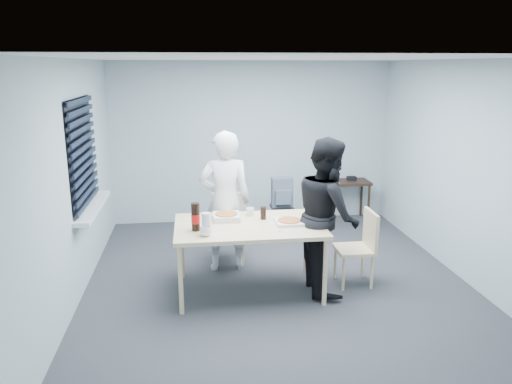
{
  "coord_description": "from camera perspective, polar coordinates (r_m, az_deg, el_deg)",
  "views": [
    {
      "loc": [
        -0.96,
        -5.51,
        2.53
      ],
      "look_at": [
        -0.24,
        0.1,
        1.09
      ],
      "focal_mm": 35.0,
      "sensor_mm": 36.0,
      "label": 1
    }
  ],
  "objects": [
    {
      "name": "mug_b",
      "position": [
        5.89,
        -0.68,
        -2.27
      ],
      "size": [
        0.1,
        0.1,
        0.09
      ],
      "primitive_type": "imported",
      "color": "white",
      "rests_on": "dining_table"
    },
    {
      "name": "rubber_band",
      "position": [
        5.35,
        2.84,
        -4.5
      ],
      "size": [
        0.06,
        0.06,
        0.0
      ],
      "primitive_type": "torus",
      "rotation": [
        0.0,
        0.0,
        -0.21
      ],
      "color": "red",
      "rests_on": "dining_table"
    },
    {
      "name": "side_table",
      "position": [
        8.38,
        9.48,
        0.72
      ],
      "size": [
        1.0,
        0.44,
        0.66
      ],
      "color": "#321D16",
      "rests_on": "ground"
    },
    {
      "name": "pizza_box_b",
      "position": [
        5.62,
        3.82,
        -3.39
      ],
      "size": [
        0.31,
        0.31,
        0.04
      ],
      "rotation": [
        0.0,
        0.0,
        -0.22
      ],
      "color": "silver",
      "rests_on": "dining_table"
    },
    {
      "name": "person_white",
      "position": [
        6.2,
        -3.54,
        -1.09
      ],
      "size": [
        0.65,
        0.42,
        1.77
      ],
      "primitive_type": "imported",
      "rotation": [
        0.0,
        0.0,
        3.14
      ],
      "color": "white",
      "rests_on": "ground"
    },
    {
      "name": "chair_far",
      "position": [
        6.62,
        -3.2,
        -3.46
      ],
      "size": [
        0.42,
        0.42,
        0.89
      ],
      "color": "beige",
      "rests_on": "ground"
    },
    {
      "name": "person_black",
      "position": [
        5.69,
        8.13,
        -2.64
      ],
      "size": [
        0.47,
        0.86,
        1.77
      ],
      "primitive_type": "imported",
      "rotation": [
        0.0,
        0.0,
        1.57
      ],
      "color": "black",
      "rests_on": "ground"
    },
    {
      "name": "dining_table",
      "position": [
        5.6,
        -0.8,
        -4.28
      ],
      "size": [
        1.65,
        1.04,
        0.8
      ],
      "color": "beige",
      "rests_on": "ground"
    },
    {
      "name": "stool",
      "position": [
        7.59,
        2.96,
        -2.42
      ],
      "size": [
        0.33,
        0.33,
        0.46
      ],
      "color": "black",
      "rests_on": "ground"
    },
    {
      "name": "backpack",
      "position": [
        7.49,
        3.01,
        -0.08
      ],
      "size": [
        0.31,
        0.23,
        0.44
      ],
      "rotation": [
        0.0,
        0.0,
        -0.3
      ],
      "color": "slate",
      "rests_on": "stool"
    },
    {
      "name": "mug_a",
      "position": [
        5.22,
        -5.78,
        -4.51
      ],
      "size": [
        0.17,
        0.17,
        0.1
      ],
      "primitive_type": "imported",
      "rotation": [
        0.0,
        0.0,
        0.52
      ],
      "color": "white",
      "rests_on": "dining_table"
    },
    {
      "name": "papers",
      "position": [
        8.31,
        8.54,
        1.2
      ],
      "size": [
        0.26,
        0.33,
        0.0
      ],
      "primitive_type": "cube",
      "rotation": [
        0.0,
        0.0,
        0.15
      ],
      "color": "white",
      "rests_on": "side_table"
    },
    {
      "name": "soda_bottle",
      "position": [
        5.38,
        -6.92,
        -2.9
      ],
      "size": [
        0.1,
        0.1,
        0.3
      ],
      "rotation": [
        0.0,
        0.0,
        -0.03
      ],
      "color": "black",
      "rests_on": "dining_table"
    },
    {
      "name": "cola_glass",
      "position": [
        5.75,
        0.83,
        -2.41
      ],
      "size": [
        0.07,
        0.07,
        0.15
      ],
      "primitive_type": "cylinder",
      "rotation": [
        0.0,
        0.0,
        -0.13
      ],
      "color": "black",
      "rests_on": "dining_table"
    },
    {
      "name": "chair_right",
      "position": [
        5.99,
        11.97,
        -5.68
      ],
      "size": [
        0.42,
        0.42,
        0.89
      ],
      "color": "beige",
      "rests_on": "ground"
    },
    {
      "name": "pizza_box_a",
      "position": [
        5.75,
        -3.4,
        -2.81
      ],
      "size": [
        0.3,
        0.3,
        0.08
      ],
      "rotation": [
        0.0,
        0.0,
        -0.35
      ],
      "color": "silver",
      "rests_on": "dining_table"
    },
    {
      "name": "plastic_cups",
      "position": [
        5.28,
        -5.71,
        -3.57
      ],
      "size": [
        0.12,
        0.12,
        0.22
      ],
      "primitive_type": "cylinder",
      "rotation": [
        0.0,
        0.0,
        -0.27
      ],
      "color": "silver",
      "rests_on": "dining_table"
    },
    {
      "name": "room",
      "position": [
        6.14,
        -18.87,
        3.33
      ],
      "size": [
        5.0,
        5.0,
        5.0
      ],
      "color": "#2D2E32",
      "rests_on": "ground"
    },
    {
      "name": "black_box",
      "position": [
        8.46,
        10.87,
        1.54
      ],
      "size": [
        0.18,
        0.16,
        0.06
      ],
      "primitive_type": "cube",
      "rotation": [
        0.0,
        0.0,
        -0.4
      ],
      "color": "black",
      "rests_on": "side_table"
    }
  ]
}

